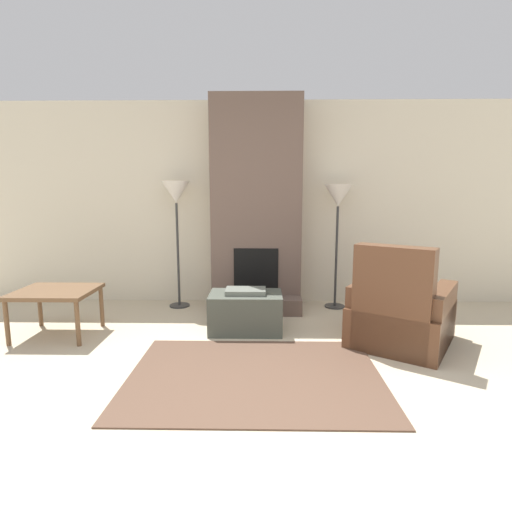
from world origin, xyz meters
The scene contains 9 objects.
ground_plane centered at (0.00, 0.00, 0.00)m, with size 24.00×24.00×0.00m, color beige.
wall_back centered at (0.00, 3.00, 1.30)m, with size 7.57×0.06×2.60m, color beige.
fireplace centered at (0.00, 2.73, 1.25)m, with size 1.10×0.71×2.60m.
ottoman centered at (-0.10, 1.78, 0.21)m, with size 0.76×0.48×0.46m.
armchair centered at (1.40, 1.42, 0.29)m, with size 1.23×1.27×1.00m.
side_table centered at (-2.02, 1.62, 0.43)m, with size 0.76×0.65×0.48m.
floor_lamp_left centered at (-0.99, 2.68, 1.38)m, with size 0.35×0.35×1.59m.
floor_lamp_right centered at (1.01, 2.68, 1.34)m, with size 0.35×0.35×1.55m.
area_rug centered at (0.02, 0.72, 0.01)m, with size 2.01×1.47×0.01m, color brown.
Camera 1 is at (0.09, -2.28, 1.47)m, focal length 28.00 mm.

